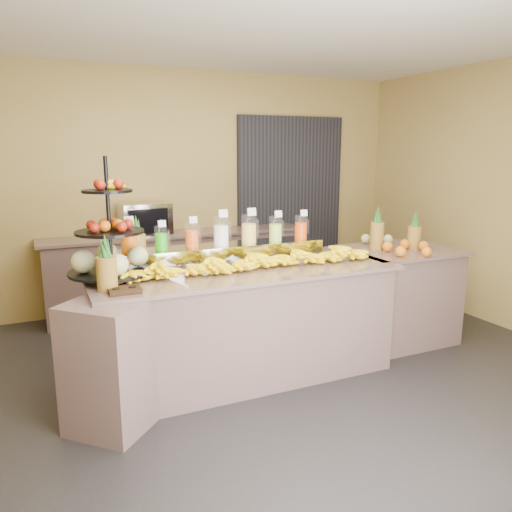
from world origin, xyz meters
TOP-DOWN VIEW (x-y plane):
  - ground at (0.00, 0.00)m, footprint 6.00×6.00m
  - room_envelope at (0.19, 0.79)m, footprint 6.04×5.02m
  - buffet_counter at (-0.12, 0.26)m, footprint 2.75×1.25m
  - right_counter at (1.70, 0.40)m, footprint 1.08×0.88m
  - back_ledge at (0.00, 2.25)m, footprint 3.10×0.55m
  - pitcher_tray at (-0.09, 0.58)m, footprint 1.85×0.30m
  - juice_pitcher_orange_a at (-0.87, 0.58)m, footprint 0.13×0.13m
  - juice_pitcher_green at (-0.61, 0.58)m, footprint 0.11×0.11m
  - juice_pitcher_orange_b at (-0.35, 0.58)m, footprint 0.11×0.12m
  - juice_pitcher_milk at (-0.09, 0.58)m, footprint 0.13×0.14m
  - juice_pitcher_lemon at (0.17, 0.58)m, footprint 0.13×0.14m
  - juice_pitcher_lime at (0.43, 0.58)m, footprint 0.12×0.12m
  - juice_pitcher_orange_c at (0.69, 0.58)m, footprint 0.12×0.12m
  - banana_heap at (0.06, 0.26)m, footprint 2.16×0.20m
  - fruit_stand at (-0.99, 0.40)m, footprint 0.72×0.72m
  - condiment_caddy at (-1.02, -0.03)m, footprint 0.22×0.16m
  - pineapple_left_a at (-1.11, 0.06)m, footprint 0.14×0.14m
  - pineapple_left_b at (-0.78, 0.70)m, footprint 0.15×0.15m
  - right_fruit_pile at (1.64, 0.30)m, footprint 0.50×0.48m
  - oven_warmer at (-0.38, 2.25)m, footprint 0.57×0.42m

SIDE VIEW (x-z plane):
  - ground at x=0.00m, z-range 0.00..0.00m
  - buffet_counter at x=-0.12m, z-range 0.00..0.93m
  - back_ledge at x=0.00m, z-range 0.00..0.93m
  - right_counter at x=1.70m, z-range 0.00..0.93m
  - condiment_caddy at x=-1.02m, z-range 0.93..0.96m
  - banana_heap at x=0.06m, z-range 0.91..1.09m
  - pitcher_tray at x=-0.09m, z-range 0.93..1.08m
  - right_fruit_pile at x=1.64m, z-range 0.88..1.15m
  - pineapple_left_a at x=-1.11m, z-range 0.88..1.28m
  - pineapple_left_b at x=-0.78m, z-range 0.88..1.31m
  - oven_warmer at x=-0.38m, z-range 0.93..1.29m
  - fruit_stand at x=-0.99m, z-range 0.71..1.61m
  - juice_pitcher_green at x=-0.61m, z-range 1.04..1.29m
  - juice_pitcher_orange_b at x=-0.35m, z-range 1.04..1.31m
  - juice_pitcher_orange_c at x=0.69m, z-range 1.03..1.31m
  - juice_pitcher_lime at x=0.43m, z-range 1.03..1.32m
  - juice_pitcher_orange_a at x=-0.87m, z-range 1.03..1.34m
  - juice_pitcher_milk at x=-0.09m, z-range 1.03..1.35m
  - juice_pitcher_lemon at x=0.17m, z-range 1.03..1.35m
  - room_envelope at x=0.19m, z-range 0.47..3.29m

